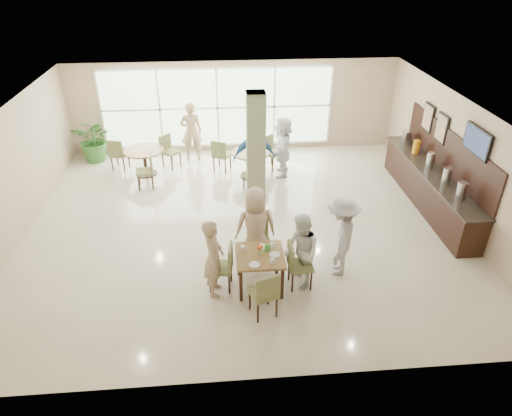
{
  "coord_description": "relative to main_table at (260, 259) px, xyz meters",
  "views": [
    {
      "loc": [
        -0.48,
        -9.19,
        5.77
      ],
      "look_at": [
        0.2,
        -1.2,
        1.1
      ],
      "focal_mm": 32.0,
      "sensor_mm": 36.0,
      "label": 1
    }
  ],
  "objects": [
    {
      "name": "teen_standing",
      "position": [
        1.62,
        0.34,
        0.2
      ],
      "size": [
        0.96,
        1.24,
        1.7
      ],
      "primitive_type": "imported",
      "rotation": [
        0.0,
        0.0,
        -1.91
      ],
      "color": "#AFAFB2",
      "rests_on": "ground"
    },
    {
      "name": "chairs_table_right",
      "position": [
        0.14,
        4.87,
        -0.18
      ],
      "size": [
        2.09,
        2.01,
        0.95
      ],
      "color": "olive",
      "rests_on": "ground"
    },
    {
      "name": "teen_right",
      "position": [
        0.78,
        0.01,
        0.11
      ],
      "size": [
        0.75,
        0.87,
        1.53
      ],
      "primitive_type": "imported",
      "rotation": [
        0.0,
        0.0,
        -1.31
      ],
      "color": "white",
      "rests_on": "ground"
    },
    {
      "name": "ground",
      "position": [
        -0.18,
        2.33,
        -0.65
      ],
      "size": [
        10.0,
        10.0,
        0.0
      ],
      "primitive_type": "plane",
      "color": "beige",
      "rests_on": "ground"
    },
    {
      "name": "adult_b",
      "position": [
        1.09,
        4.9,
        0.2
      ],
      "size": [
        0.97,
        1.68,
        1.7
      ],
      "primitive_type": "imported",
      "rotation": [
        0.0,
        0.0,
        -1.76
      ],
      "color": "white",
      "rests_on": "ground"
    },
    {
      "name": "framed_art_a",
      "position": [
        4.77,
        3.33,
        1.2
      ],
      "size": [
        0.05,
        0.55,
        0.7
      ],
      "color": "black",
      "rests_on": "ground"
    },
    {
      "name": "chairs_main_table",
      "position": [
        0.02,
        0.02,
        -0.18
      ],
      "size": [
        2.01,
        2.1,
        0.95
      ],
      "color": "olive",
      "rests_on": "ground"
    },
    {
      "name": "room_shell",
      "position": [
        -0.18,
        2.33,
        1.05
      ],
      "size": [
        10.0,
        10.0,
        10.0
      ],
      "color": "white",
      "rests_on": "ground"
    },
    {
      "name": "framed_art_b",
      "position": [
        4.77,
        4.13,
        1.2
      ],
      "size": [
        0.05,
        0.55,
        0.7
      ],
      "color": "black",
      "rests_on": "ground"
    },
    {
      "name": "teen_far",
      "position": [
        -0.01,
        0.8,
        0.2
      ],
      "size": [
        0.87,
        0.53,
        1.7
      ],
      "primitive_type": "imported",
      "rotation": [
        0.0,
        0.0,
        3.23
      ],
      "color": "tan",
      "rests_on": "ground"
    },
    {
      "name": "tabletop_clutter",
      "position": [
        0.05,
        0.01,
        0.16
      ],
      "size": [
        0.72,
        0.75,
        0.21
      ],
      "color": "white",
      "rests_on": "main_table"
    },
    {
      "name": "chairs_table_left",
      "position": [
        -2.79,
        5.25,
        -0.18
      ],
      "size": [
        2.07,
        1.85,
        0.95
      ],
      "color": "olive",
      "rests_on": "ground"
    },
    {
      "name": "buffet_counter",
      "position": [
        4.52,
        2.83,
        -0.1
      ],
      "size": [
        0.64,
        4.7,
        1.95
      ],
      "color": "black",
      "rests_on": "ground"
    },
    {
      "name": "round_table_right",
      "position": [
        0.19,
        4.83,
        -0.09
      ],
      "size": [
        1.06,
        1.06,
        0.75
      ],
      "color": "brown",
      "rests_on": "ground"
    },
    {
      "name": "teen_left",
      "position": [
        -0.86,
        -0.08,
        0.14
      ],
      "size": [
        0.4,
        0.59,
        1.57
      ],
      "primitive_type": "imported",
      "rotation": [
        0.0,
        0.0,
        1.52
      ],
      "color": "tan",
      "rests_on": "ground"
    },
    {
      "name": "column",
      "position": [
        0.22,
        3.53,
        0.75
      ],
      "size": [
        0.45,
        0.45,
        2.8
      ],
      "primitive_type": "cube",
      "color": "#6B724F",
      "rests_on": "ground"
    },
    {
      "name": "adult_standing",
      "position": [
        -1.49,
        6.15,
        0.25
      ],
      "size": [
        0.69,
        0.48,
        1.8
      ],
      "primitive_type": "imported",
      "rotation": [
        0.0,
        0.0,
        3.22
      ],
      "color": "tan",
      "rests_on": "ground"
    },
    {
      "name": "adult_a",
      "position": [
        0.21,
        3.96,
        0.3
      ],
      "size": [
        1.18,
        0.77,
        1.9
      ],
      "primitive_type": "imported",
      "rotation": [
        0.0,
        0.0,
        0.13
      ],
      "color": "#3E7BBB",
      "rests_on": "ground"
    },
    {
      "name": "wall_tv",
      "position": [
        4.76,
        1.73,
        1.5
      ],
      "size": [
        0.06,
        1.0,
        0.58
      ],
      "color": "black",
      "rests_on": "ground"
    },
    {
      "name": "round_table_left",
      "position": [
        -2.8,
        5.24,
        -0.07
      ],
      "size": [
        1.13,
        1.13,
        0.75
      ],
      "color": "brown",
      "rests_on": "ground"
    },
    {
      "name": "window_bank",
      "position": [
        -0.68,
        6.79,
        0.75
      ],
      "size": [
        7.0,
        0.04,
        7.0
      ],
      "color": "silver",
      "rests_on": "ground"
    },
    {
      "name": "potted_plant",
      "position": [
        -4.39,
        6.35,
        0.01
      ],
      "size": [
        1.48,
        1.48,
        1.33
      ],
      "primitive_type": "imported",
      "rotation": [
        0.0,
        0.0,
        -0.28
      ],
      "color": "#34712D",
      "rests_on": "ground"
    },
    {
      "name": "main_table",
      "position": [
        0.0,
        0.0,
        0.0
      ],
      "size": [
        0.9,
        0.9,
        0.75
      ],
      "color": "brown",
      "rests_on": "ground"
    }
  ]
}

